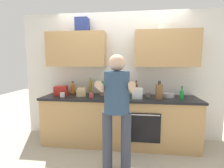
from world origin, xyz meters
TOP-DOWN VIEW (x-y plane):
  - ground_plane at (0.00, 0.00)m, footprint 12.00×12.00m
  - back_wall_unit at (-0.00, 0.27)m, footprint 4.00×0.38m
  - counter at (0.00, -0.00)m, footprint 2.84×0.67m
  - person_standing at (0.03, -0.81)m, footprint 0.49×0.45m
  - bottle_juice at (-0.95, 0.20)m, footprint 0.07×0.07m
  - bottle_oil at (-0.59, 0.20)m, footprint 0.06×0.06m
  - bottle_hotsauce at (-0.00, -0.04)m, footprint 0.08×0.08m
  - bottle_vinegar at (0.32, 0.16)m, footprint 0.06×0.06m
  - bottle_soda at (1.08, -0.09)m, footprint 0.07×0.07m
  - cup_ceramic at (-0.48, -0.14)m, footprint 0.08×0.08m
  - cup_stoneware at (0.53, 0.02)m, footprint 0.09×0.09m
  - cup_coffee at (-1.03, -0.14)m, footprint 0.08×0.08m
  - mixing_bowl at (0.90, 0.10)m, footprint 0.20×0.20m
  - knife_block at (0.70, -0.08)m, footprint 0.10×0.14m
  - potted_herb at (-0.32, 0.14)m, footprint 0.19×0.19m
  - grocery_bag_crisps at (-1.14, 0.07)m, footprint 0.27×0.21m
  - grocery_bag_bread at (-0.72, 0.03)m, footprint 0.21×0.25m
  - grocery_bag_produce at (0.33, -0.07)m, footprint 0.19×0.17m

SIDE VIEW (x-z plane):
  - ground_plane at x=0.00m, z-range 0.00..0.00m
  - counter at x=0.00m, z-range 0.00..0.90m
  - mixing_bowl at x=0.90m, z-range 0.90..0.97m
  - cup_coffee at x=-1.03m, z-range 0.90..0.98m
  - cup_ceramic at x=-0.48m, z-range 0.90..0.99m
  - cup_stoneware at x=0.53m, z-range 0.90..0.99m
  - person_standing at x=0.03m, z-range 0.15..1.78m
  - grocery_bag_bread at x=-0.72m, z-range 0.90..1.05m
  - bottle_soda at x=1.08m, z-range 0.87..1.10m
  - grocery_bag_crisps at x=-1.14m, z-range 0.90..1.07m
  - bottle_hotsauce at x=0.00m, z-range 0.88..1.10m
  - grocery_bag_produce at x=0.33m, z-range 0.90..1.08m
  - bottle_juice at x=-0.95m, z-range 0.88..1.13m
  - bottle_vinegar at x=0.32m, z-range 0.87..1.16m
  - knife_block at x=0.70m, z-range 0.87..1.19m
  - bottle_oil at x=-0.59m, z-range 0.88..1.20m
  - potted_herb at x=-0.32m, z-range 0.92..1.18m
  - back_wall_unit at x=0.00m, z-range 0.24..2.74m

